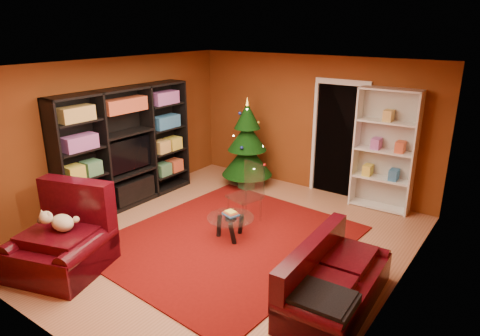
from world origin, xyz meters
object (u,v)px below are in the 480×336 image
Objects in this scene: coffee_table at (231,227)px; gift_box_teal at (240,173)px; white_bookshelf at (385,151)px; christmas_tree at (247,143)px; dog at (63,223)px; sofa at (337,276)px; acrylic_chair at (245,197)px; gift_box_red at (244,178)px; armchair at (59,239)px; rug at (228,239)px; media_unit at (126,148)px; gift_box_green at (246,183)px.

gift_box_teal is at bearing 122.34° from coffee_table.
white_bookshelf is at bearing 5.91° from gift_box_teal.
dog is at bearing -91.79° from christmas_tree.
christmas_tree is 4.11m from sofa.
acrylic_chair is (-0.16, 0.60, 0.26)m from coffee_table.
gift_box_red is at bearing 120.37° from coffee_table.
christmas_tree is 4.54× the size of dog.
acrylic_chair is (1.22, -1.59, 0.30)m from gift_box_teal.
sofa is at bearing -16.56° from coffee_table.
christmas_tree is at bearing 118.67° from coffee_table.
armchair reaches higher than dog.
gift_box_teal is at bearing 73.75° from armchair.
christmas_tree is (-1.13, 2.13, 0.87)m from rug.
dog reaches higher than gift_box_red.
media_unit is 4.51m from white_bookshelf.
gift_box_teal is 1.29× the size of gift_box_green.
white_bookshelf reaches higher than armchair.
sofa is (3.22, 1.38, -0.31)m from dog.
christmas_tree reaches higher than rug.
acrylic_chair is (-1.62, -1.88, -0.61)m from white_bookshelf.
white_bookshelf is at bearing 60.25° from rug.
media_unit is 2.48m from coffee_table.
acrylic_chair is (1.09, 2.56, -0.24)m from dog.
coffee_table is at bearing -59.63° from gift_box_red.
gift_box_teal is 1.57× the size of gift_box_red.
rug is 2.52m from gift_box_red.
rug is 8.94× the size of dog.
gift_box_red is at bearing 47.37° from sofa.
rug is at bearing -58.46° from gift_box_teal.
sofa is (3.36, -2.78, 0.23)m from gift_box_teal.
christmas_tree reaches higher than sofa.
white_bookshelf reaches higher than coffee_table.
media_unit is 2.31m from acrylic_chair.
white_bookshelf is 3.19m from sofa.
armchair is at bearing -92.22° from christmas_tree.
armchair is at bearing -94.40° from gift_box_green.
sofa is at bearing -40.55° from christmas_tree.
media_unit reaches higher than gift_box_teal.
sofa is at bearing -14.23° from acrylic_chair.
sofa is (3.21, -2.70, 0.28)m from gift_box_red.
gift_box_green reaches higher than gift_box_red.
gift_box_red is (0.15, -0.07, -0.06)m from gift_box_teal.
dog is at bearing -123.49° from rug.
armchair is at bearing -62.43° from media_unit.
white_bookshelf is 1.85× the size of armchair.
armchair is at bearing -123.31° from rug.
dog is (-2.71, -4.45, -0.38)m from white_bookshelf.
media_unit reaches higher than rug.
media_unit is at bearing -126.44° from gift_box_green.
gift_box_red is 0.11× the size of sofa.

